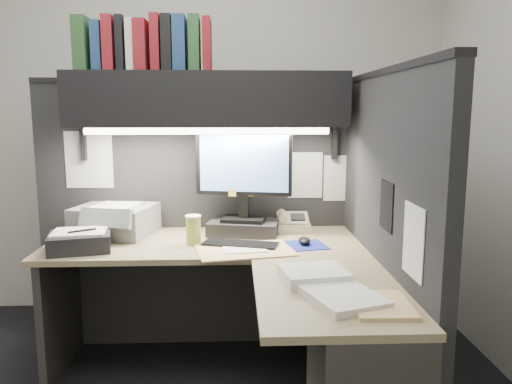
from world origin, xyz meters
TOP-DOWN VIEW (x-y plane):
  - wall_back at (0.00, 1.50)m, footprint 3.50×0.04m
  - wall_front at (0.00, -1.50)m, footprint 3.50×0.04m
  - partition_back at (0.03, 0.93)m, footprint 1.90×0.06m
  - partition_right at (0.98, 0.18)m, footprint 0.06×1.50m
  - desk at (0.43, -0.00)m, footprint 1.70×1.53m
  - overhead_shelf at (0.12, 0.75)m, footprint 1.55×0.34m
  - task_light_tube at (0.12, 0.61)m, footprint 1.32×0.04m
  - monitor at (0.32, 0.71)m, footprint 0.55×0.32m
  - keyboard at (0.30, 0.45)m, footprint 0.42×0.23m
  - mousepad at (0.63, 0.45)m, footprint 0.27×0.25m
  - mouse at (0.64, 0.46)m, footprint 0.06×0.10m
  - telephone at (0.61, 0.79)m, footprint 0.21×0.22m
  - coffee_cup at (0.05, 0.50)m, footprint 0.08×0.08m
  - printer at (-0.42, 0.74)m, footprint 0.49×0.45m
  - notebook_stack at (-0.53, 0.41)m, footprint 0.35×0.31m
  - open_folder at (0.32, 0.35)m, footprint 0.53×0.40m
  - paper_stack_a at (0.60, -0.11)m, footprint 0.30×0.26m
  - paper_stack_b at (0.68, -0.34)m, footprint 0.33×0.36m
  - manila_stack at (0.80, -0.40)m, footprint 0.22×0.28m
  - binder_row at (-0.22, 0.75)m, footprint 0.73×0.25m
  - pinned_papers at (0.42, 0.56)m, footprint 1.76×1.31m

SIDE VIEW (x-z plane):
  - desk at x=0.43m, z-range 0.08..0.81m
  - mousepad at x=0.63m, z-range 0.73..0.73m
  - open_folder at x=0.32m, z-range 0.73..0.74m
  - manila_stack at x=0.80m, z-range 0.73..0.75m
  - keyboard at x=0.30m, z-range 0.73..0.75m
  - paper_stack_b at x=0.68m, z-range 0.73..0.76m
  - mouse at x=0.64m, z-range 0.73..0.77m
  - paper_stack_a at x=0.60m, z-range 0.73..0.78m
  - telephone at x=0.61m, z-range 0.73..0.81m
  - notebook_stack at x=-0.53m, z-range 0.73..0.82m
  - partition_back at x=0.03m, z-range 0.00..1.60m
  - partition_right at x=0.98m, z-range 0.00..1.60m
  - coffee_cup at x=0.05m, z-range 0.73..0.88m
  - printer at x=-0.42m, z-range 0.73..0.90m
  - monitor at x=0.32m, z-range 0.67..1.26m
  - pinned_papers at x=0.42m, z-range 0.80..1.31m
  - task_light_tube at x=0.12m, z-range 1.31..1.35m
  - wall_back at x=0.00m, z-range 0.00..2.70m
  - wall_front at x=0.00m, z-range 0.00..2.70m
  - overhead_shelf at x=0.12m, z-range 1.35..1.65m
  - binder_row at x=-0.22m, z-range 1.64..1.94m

